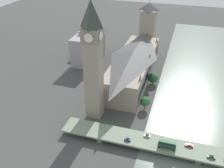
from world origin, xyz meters
TOP-DOWN VIEW (x-y plane):
  - ground_plane at (0.00, 0.00)m, footprint 600.00×600.00m
  - river_water at (-38.85, 0.00)m, footprint 65.71×360.00m
  - parliament_hall at (17.17, -8.00)m, footprint 28.80×101.32m
  - clock_tower at (30.45, 51.66)m, footprint 11.18×11.18m
  - victoria_tower at (17.23, -70.18)m, footprint 15.05×15.05m
  - road_bridge at (-38.85, 71.61)m, footprint 163.42×13.90m
  - double_decker_bus_lead at (-21.22, 74.33)m, footprint 10.13×2.56m
  - car_northbound_lead at (-45.07, 74.59)m, footprint 4.39×1.76m
  - car_southbound_lead at (-8.92, 68.36)m, footprint 3.81×1.86m
  - car_southbound_mid at (1.40, 75.03)m, footprint 3.87×1.74m
  - car_southbound_extra at (-33.37, 69.10)m, footprint 4.72×1.77m
  - city_block_west at (67.65, -21.71)m, footprint 21.27×25.26m
  - city_block_center at (65.68, -34.52)m, footprint 19.69×19.80m
  - city_block_east at (73.23, -50.91)m, footprint 23.32×25.52m
  - tree_embankment_near at (-1.04, -2.36)m, footprint 8.20×8.20m
  - tree_embankment_mid at (-1.31, 34.94)m, footprint 6.90×6.90m

SIDE VIEW (x-z plane):
  - ground_plane at x=0.00m, z-range 0.00..0.00m
  - river_water at x=-38.85m, z-range 0.00..0.30m
  - road_bridge at x=-38.85m, z-range 1.35..5.74m
  - car_southbound_lead at x=-8.92m, z-range 4.40..5.75m
  - car_northbound_lead at x=-45.07m, z-range 4.40..5.83m
  - car_southbound_mid at x=1.40m, z-range 4.38..5.87m
  - car_southbound_extra at x=-33.37m, z-range 4.38..5.90m
  - tree_embankment_near at x=-1.04m, z-range 0.69..10.30m
  - tree_embankment_mid at x=-1.31m, z-range 1.46..11.32m
  - double_decker_bus_lead at x=-21.22m, z-range 4.65..9.68m
  - city_block_east at x=73.23m, z-range 0.00..19.00m
  - parliament_hall at x=17.17m, z-range -0.09..26.19m
  - city_block_west at x=67.65m, z-range 0.00..27.23m
  - city_block_center at x=65.68m, z-range 0.00..30.36m
  - victoria_tower at x=17.23m, z-range -2.00..52.99m
  - clock_tower at x=30.45m, z-range 2.64..81.03m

